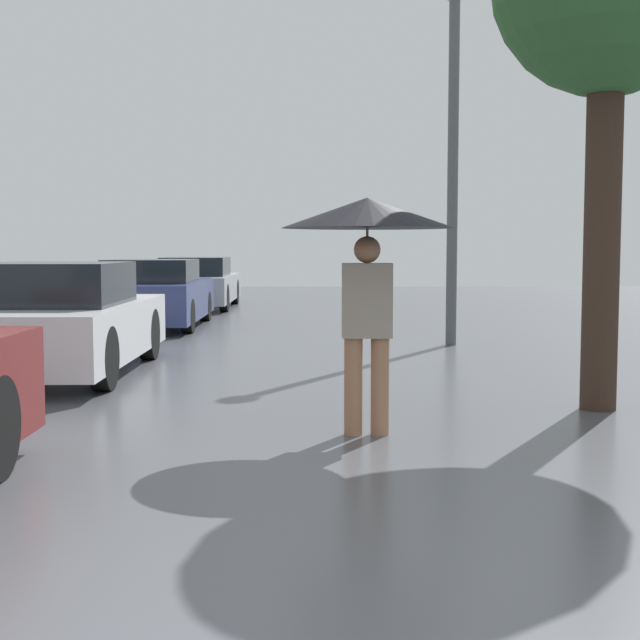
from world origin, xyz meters
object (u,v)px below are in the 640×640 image
(parked_car_farthest, at_px, (197,284))
(street_lamp, at_px, (453,124))
(pedestrian, at_px, (367,233))
(parked_car_third, at_px, (154,295))
(parked_car_second, at_px, (58,322))

(parked_car_farthest, distance_m, street_lamp, 9.77)
(pedestrian, height_order, parked_car_third, pedestrian)
(parked_car_third, bearing_deg, street_lamp, -32.23)
(parked_car_third, bearing_deg, pedestrian, -70.94)
(pedestrian, distance_m, parked_car_second, 4.75)
(pedestrian, relative_size, parked_car_farthest, 0.40)
(parked_car_second, height_order, street_lamp, street_lamp)
(parked_car_farthest, bearing_deg, parked_car_third, -91.61)
(parked_car_farthest, bearing_deg, street_lamp, -59.89)
(parked_car_third, height_order, street_lamp, street_lamp)
(parked_car_second, bearing_deg, pedestrian, -45.67)
(parked_car_third, distance_m, street_lamp, 6.32)
(parked_car_second, bearing_deg, street_lamp, 30.87)
(street_lamp, bearing_deg, parked_car_second, -149.13)
(parked_car_farthest, bearing_deg, pedestrian, -77.93)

